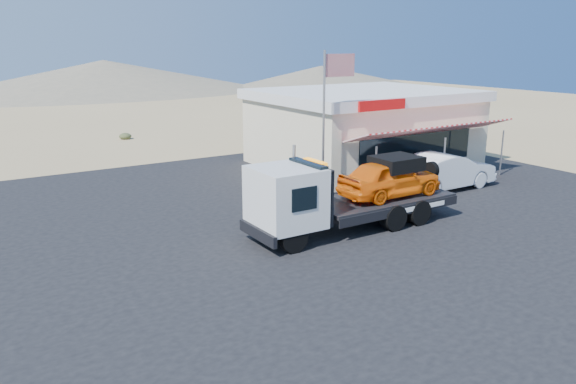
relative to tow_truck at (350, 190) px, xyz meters
The scene contains 6 objects.
ground 3.59m from the tow_truck, 165.76° to the right, with size 120.00×120.00×0.00m, color #A0865B.
asphalt_lot 2.86m from the tow_truck, 118.87° to the left, with size 32.00×24.00×0.02m, color black.
tow_truck is the anchor object (origin of this frame).
white_sedan 7.29m from the tow_truck, 16.57° to the left, with size 1.71×4.90×1.61m, color silver.
jerky_store 10.96m from the tow_truck, 48.21° to the left, with size 10.40×9.97×3.90m.
flagpole 4.71m from the tow_truck, 64.89° to the left, with size 1.55×0.10×6.00m.
Camera 1 is at (-8.54, -13.76, 6.31)m, focal length 35.00 mm.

